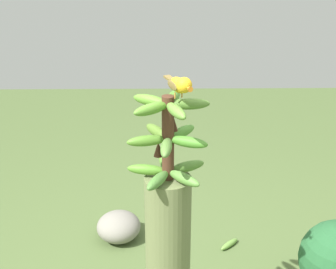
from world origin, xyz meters
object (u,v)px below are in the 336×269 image
at_px(fallen_banana, 229,244).
at_px(perched_bird, 180,85).
at_px(banana_bunch, 168,139).
at_px(garden_rock, 119,227).

bearing_deg(fallen_banana, perched_bird, -111.86).
bearing_deg(banana_bunch, garden_rock, 107.73).
bearing_deg(perched_bird, fallen_banana, 68.14).
height_order(perched_bird, garden_rock, perched_bird).
relative_size(banana_bunch, perched_bird, 1.63).
distance_m(perched_bird, fallen_banana, 1.58).
distance_m(banana_bunch, perched_bird, 0.22).
bearing_deg(garden_rock, fallen_banana, -7.73).
relative_size(fallen_banana, garden_rock, 0.55).
relative_size(banana_bunch, garden_rock, 1.21).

